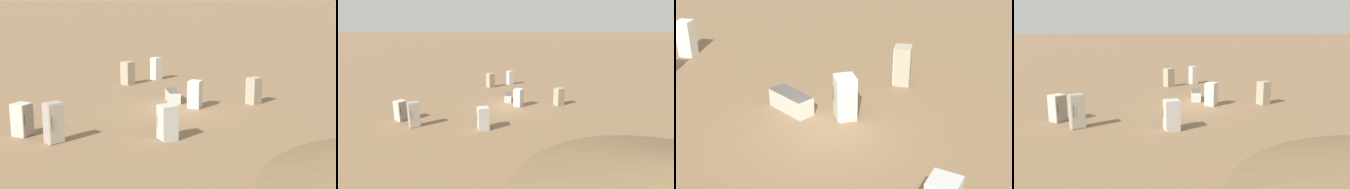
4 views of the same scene
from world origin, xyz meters
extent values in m
plane|color=#846647|center=(0.00, 0.00, 0.00)|extent=(1000.00, 1000.00, 0.00)
cube|color=#A89E93|center=(-5.28, 6.30, 0.92)|extent=(0.91, 0.95, 1.85)
cube|color=beige|center=(-5.53, 6.12, 0.92)|extent=(0.45, 0.61, 1.78)
cylinder|color=#2D2D2D|center=(-5.71, 6.32, 1.02)|extent=(0.02, 0.02, 0.65)
cube|color=silver|center=(-5.52, 1.14, 0.82)|extent=(0.94, 0.94, 1.64)
cube|color=silver|center=(-5.64, 1.51, 0.82)|extent=(0.69, 0.27, 1.57)
cylinder|color=#2D2D2D|center=(-5.40, 1.62, 0.90)|extent=(0.02, 0.02, 0.57)
cube|color=#B2A88E|center=(8.34, 2.41, 0.85)|extent=(1.07, 1.07, 1.69)
cube|color=beige|center=(8.63, 2.68, 0.85)|extent=(0.52, 0.57, 1.62)
cylinder|color=#2D2D2D|center=(8.83, 2.50, 0.93)|extent=(0.02, 0.02, 0.59)
cube|color=silver|center=(0.45, -1.22, 0.81)|extent=(0.99, 0.95, 1.63)
cube|color=silver|center=(0.61, -0.91, 0.81)|extent=(0.66, 0.38, 1.56)
cylinder|color=#2D2D2D|center=(0.86, -1.00, 0.89)|extent=(0.02, 0.02, 0.57)
cube|color=beige|center=(2.23, -0.12, 0.34)|extent=(1.81, 0.75, 0.68)
cube|color=#56514C|center=(2.23, -0.12, 0.70)|extent=(1.74, 0.72, 0.04)
cube|color=#B2A88E|center=(1.02, -4.97, 0.82)|extent=(0.96, 0.98, 1.64)
cube|color=silver|center=(1.31, -4.78, 0.82)|extent=(0.43, 0.61, 1.57)
cylinder|color=#2D2D2D|center=(1.48, -4.98, 0.90)|extent=(0.02, 0.02, 0.57)
cube|color=beige|center=(-3.99, 7.91, 0.78)|extent=(1.02, 1.02, 1.56)
cube|color=gray|center=(-4.20, 7.58, 0.78)|extent=(0.62, 0.42, 1.50)
cylinder|color=#2D2D2D|center=(-4.44, 7.69, 0.86)|extent=(0.02, 0.02, 0.55)
cube|color=silver|center=(10.14, 0.12, 0.86)|extent=(0.94, 0.93, 1.72)
cube|color=gray|center=(10.44, 0.32, 0.86)|extent=(0.39, 0.55, 1.65)
cylinder|color=#2D2D2D|center=(10.60, 0.15, 0.95)|extent=(0.02, 0.02, 0.60)
camera|label=1|loc=(-26.02, 3.68, 6.58)|focal=50.00mm
camera|label=2|loc=(-22.89, -1.68, 7.01)|focal=28.00mm
camera|label=3|loc=(-10.48, 8.89, 8.20)|focal=50.00mm
camera|label=4|loc=(-22.15, -0.06, 5.19)|focal=35.00mm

